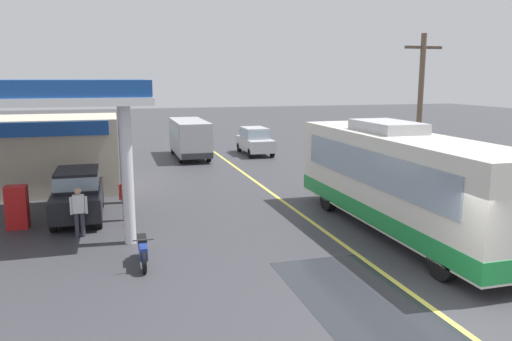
# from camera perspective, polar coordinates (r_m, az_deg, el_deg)

# --- Properties ---
(ground) EXTENTS (120.00, 120.00, 0.00)m
(ground) POSITION_cam_1_polar(r_m,az_deg,el_deg) (29.69, -2.50, 0.49)
(ground) COLOR #38383D
(lane_divider_stripe) EXTENTS (0.16, 50.00, 0.01)m
(lane_divider_stripe) POSITION_cam_1_polar(r_m,az_deg,el_deg) (24.94, 0.17, -1.42)
(lane_divider_stripe) COLOR #D8CC4C
(lane_divider_stripe) RESTS_ON ground
(wet_puddle_patch) EXTENTS (2.78, 5.47, 0.01)m
(wet_puddle_patch) POSITION_cam_1_polar(r_m,az_deg,el_deg) (12.53, 11.63, -14.00)
(wet_puddle_patch) COLOR #26282D
(wet_puddle_patch) RESTS_ON ground
(coach_bus_main) EXTENTS (2.60, 11.04, 3.69)m
(coach_bus_main) POSITION_cam_1_polar(r_m,az_deg,el_deg) (17.32, 16.14, -1.36)
(coach_bus_main) COLOR silver
(coach_bus_main) RESTS_ON ground
(gas_station_roadside) EXTENTS (9.10, 11.95, 5.10)m
(gas_station_roadside) POSITION_cam_1_polar(r_m,az_deg,el_deg) (23.00, -24.27, 3.26)
(gas_station_roadside) COLOR #194799
(gas_station_roadside) RESTS_ON ground
(car_at_pump) EXTENTS (1.70, 4.20, 1.82)m
(car_at_pump) POSITION_cam_1_polar(r_m,az_deg,el_deg) (19.71, -19.64, -2.25)
(car_at_pump) COLOR black
(car_at_pump) RESTS_ON ground
(minibus_opposing_lane) EXTENTS (2.04, 6.13, 2.44)m
(minibus_opposing_lane) POSITION_cam_1_polar(r_m,az_deg,el_deg) (33.05, -7.59, 4.01)
(minibus_opposing_lane) COLOR #A5A5AD
(minibus_opposing_lane) RESTS_ON ground
(motorcycle_parked_forecourt) EXTENTS (0.55, 1.80, 0.92)m
(motorcycle_parked_forecourt) POSITION_cam_1_polar(r_m,az_deg,el_deg) (14.47, -12.80, -8.77)
(motorcycle_parked_forecourt) COLOR black
(motorcycle_parked_forecourt) RESTS_ON ground
(pedestrian_near_pump) EXTENTS (0.55, 0.22, 1.66)m
(pedestrian_near_pump) POSITION_cam_1_polar(r_m,az_deg,el_deg) (17.34, -19.55, -4.21)
(pedestrian_near_pump) COLOR #33333F
(pedestrian_near_pump) RESTS_ON ground
(pedestrian_by_shop) EXTENTS (0.55, 0.22, 1.66)m
(pedestrian_by_shop) POSITION_cam_1_polar(r_m,az_deg,el_deg) (18.86, -14.52, -2.78)
(pedestrian_by_shop) COLOR #33333F
(pedestrian_by_shop) RESTS_ON ground
(car_trailing_behind_bus) EXTENTS (1.70, 4.20, 1.82)m
(car_trailing_behind_bus) POSITION_cam_1_polar(r_m,az_deg,el_deg) (34.28, -0.14, 3.56)
(car_trailing_behind_bus) COLOR #B2B2B7
(car_trailing_behind_bus) RESTS_ON ground
(utility_pole_roadside) EXTENTS (1.80, 0.24, 7.07)m
(utility_pole_roadside) POSITION_cam_1_polar(r_m,az_deg,el_deg) (23.53, 18.16, 6.46)
(utility_pole_roadside) COLOR brown
(utility_pole_roadside) RESTS_ON ground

